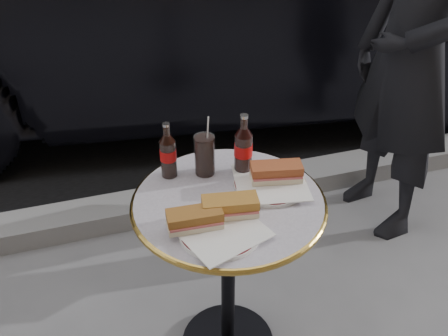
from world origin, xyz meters
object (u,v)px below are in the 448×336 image
object	(u,v)px
cola_bottle_left	(168,150)
cola_bottle_right	(243,145)
bistro_table	(228,280)
cola_glass	(205,155)
pedestrian	(412,59)
plate_left	(220,231)
plate_right	(270,184)

from	to	relation	value
cola_bottle_left	cola_bottle_right	xyz separation A→B (m)	(0.24, -0.06, 0.01)
bistro_table	cola_bottle_right	world-z (taller)	cola_bottle_right
cola_bottle_right	cola_glass	bearing A→B (deg)	163.12
pedestrian	bistro_table	bearing A→B (deg)	-67.73
cola_bottle_right	pedestrian	bearing A→B (deg)	24.32
plate_left	cola_bottle_right	size ratio (longest dim) A/B	1.09
plate_right	cola_glass	distance (m)	0.24
plate_right	cola_glass	size ratio (longest dim) A/B	1.69
cola_bottle_left	cola_glass	world-z (taller)	cola_bottle_left
bistro_table	cola_bottle_left	bearing A→B (deg)	128.62
plate_left	plate_right	distance (m)	0.28
bistro_table	cola_bottle_left	distance (m)	0.52
pedestrian	plate_left	bearing A→B (deg)	-63.65
plate_right	pedestrian	size ratio (longest dim) A/B	0.14
plate_right	bistro_table	bearing A→B (deg)	-169.16
cola_bottle_right	pedestrian	world-z (taller)	pedestrian
bistro_table	cola_glass	xyz separation A→B (m)	(-0.03, 0.17, 0.44)
plate_right	cola_bottle_left	size ratio (longest dim) A/B	1.21
plate_right	cola_glass	xyz separation A→B (m)	(-0.18, 0.14, 0.06)
bistro_table	plate_right	xyz separation A→B (m)	(0.15, 0.03, 0.37)
plate_right	cola_bottle_left	world-z (taller)	cola_bottle_left
bistro_table	cola_bottle_right	distance (m)	0.50
cola_bottle_left	pedestrian	bearing A→B (deg)	17.09
plate_left	pedestrian	size ratio (longest dim) A/B	0.14
cola_bottle_right	cola_glass	distance (m)	0.13
plate_left	cola_bottle_left	bearing A→B (deg)	103.17
cola_bottle_left	cola_bottle_right	size ratio (longest dim) A/B	0.90
plate_left	plate_right	world-z (taller)	same
cola_bottle_left	cola_bottle_right	world-z (taller)	cola_bottle_right
cola_bottle_left	cola_glass	xyz separation A→B (m)	(0.12, -0.02, -0.03)
cola_bottle_left	bistro_table	bearing A→B (deg)	-51.38
bistro_table	plate_right	world-z (taller)	plate_right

